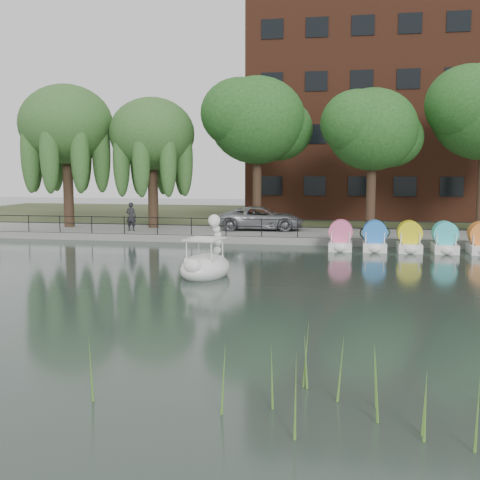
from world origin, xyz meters
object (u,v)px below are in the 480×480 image
(pedestrian, at_px, (131,214))
(swan_boat, at_px, (206,263))
(bicycle, at_px, (375,229))
(minivan, at_px, (262,217))

(pedestrian, height_order, swan_boat, pedestrian)
(pedestrian, distance_m, swan_boat, 14.08)
(bicycle, xyz_separation_m, pedestrian, (-14.28, 1.13, 0.49))
(minivan, distance_m, swan_boat, 13.85)
(bicycle, xyz_separation_m, swan_boat, (-6.77, -10.75, -0.39))
(pedestrian, xyz_separation_m, swan_boat, (7.51, -11.88, -0.88))
(pedestrian, bearing_deg, swan_boat, 122.81)
(minivan, relative_size, swan_boat, 1.97)
(bicycle, bearing_deg, minivan, 45.73)
(minivan, height_order, swan_boat, swan_boat)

